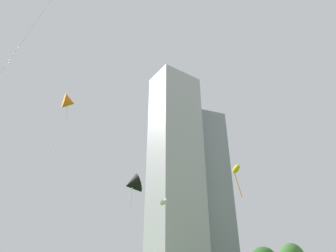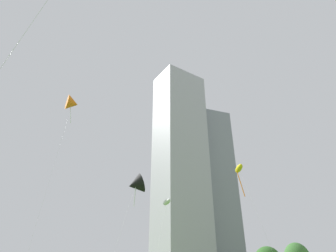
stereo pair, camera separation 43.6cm
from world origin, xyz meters
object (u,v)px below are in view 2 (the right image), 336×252
(kite_flying_4, at_px, (167,202))
(kite_flying_2, at_px, (72,103))
(kite_flying_5, at_px, (239,169))
(distant_highrise_0, at_px, (181,169))
(kite_flying_1, at_px, (135,185))
(distant_highrise_1, at_px, (207,194))

(kite_flying_4, bearing_deg, kite_flying_2, 152.42)
(kite_flying_5, xyz_separation_m, distant_highrise_0, (22.52, 87.05, 34.99))
(kite_flying_2, bearing_deg, kite_flying_1, -23.84)
(kite_flying_5, xyz_separation_m, distant_highrise_1, (39.56, 98.12, 28.04))
(distant_highrise_0, bearing_deg, kite_flying_5, -121.27)
(kite_flying_1, xyz_separation_m, kite_flying_2, (-11.43, 5.05, 15.66))
(kite_flying_4, bearing_deg, distant_highrise_0, 69.39)
(kite_flying_1, height_order, distant_highrise_0, distant_highrise_0)
(kite_flying_1, bearing_deg, distant_highrise_1, 59.74)
(distant_highrise_0, xyz_separation_m, distant_highrise_1, (17.05, 11.07, -6.95))
(kite_flying_5, bearing_deg, kite_flying_4, 131.52)
(kite_flying_2, xyz_separation_m, kite_flying_4, (15.44, -8.07, -18.74))
(kite_flying_2, distance_m, kite_flying_5, 32.12)
(kite_flying_2, xyz_separation_m, kite_flying_5, (22.62, -16.17, -16.08))
(kite_flying_4, distance_m, kite_flying_5, 11.15)
(kite_flying_2, relative_size, distant_highrise_0, 0.33)
(kite_flying_4, relative_size, kite_flying_5, 0.83)
(distant_highrise_1, bearing_deg, kite_flying_2, -129.57)
(kite_flying_5, height_order, distant_highrise_0, distant_highrise_0)
(kite_flying_4, xyz_separation_m, distant_highrise_0, (29.69, 78.94, 37.65))
(distant_highrise_1, bearing_deg, kite_flying_1, -122.64)
(kite_flying_4, relative_size, distant_highrise_0, 0.13)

